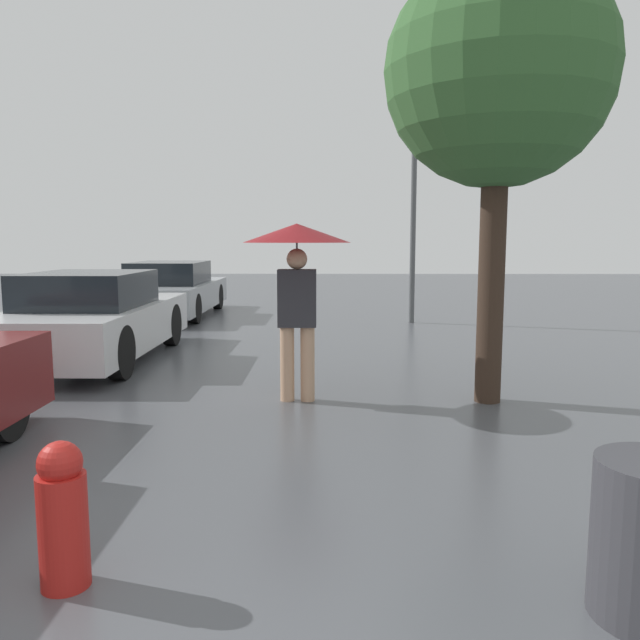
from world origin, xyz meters
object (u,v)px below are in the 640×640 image
(parked_car_middle, at_px, (94,319))
(street_lamp, at_px, (415,149))
(pedestrian, at_px, (297,258))
(parked_car_farthest, at_px, (172,291))
(tree, at_px, (498,75))
(fire_hydrant, at_px, (63,515))

(parked_car_middle, height_order, street_lamp, street_lamp)
(pedestrian, distance_m, street_lamp, 6.86)
(parked_car_farthest, height_order, tree, tree)
(street_lamp, bearing_deg, pedestrian, -108.04)
(parked_car_middle, xyz_separation_m, parked_car_farthest, (-0.20, 5.19, -0.02))
(tree, bearing_deg, street_lamp, 89.57)
(parked_car_farthest, bearing_deg, parked_car_middle, -87.82)
(fire_hydrant, bearing_deg, street_lamp, 72.99)
(parked_car_farthest, xyz_separation_m, fire_hydrant, (2.18, -10.93, -0.20))
(parked_car_farthest, bearing_deg, pedestrian, -66.94)
(fire_hydrant, bearing_deg, parked_car_farthest, 101.26)
(tree, height_order, fire_hydrant, tree)
(tree, bearing_deg, parked_car_farthest, 124.77)
(parked_car_middle, bearing_deg, pedestrian, -36.57)
(pedestrian, bearing_deg, fire_hydrant, -105.17)
(parked_car_farthest, xyz_separation_m, street_lamp, (5.17, -1.13, 2.90))
(pedestrian, bearing_deg, parked_car_middle, 143.43)
(tree, bearing_deg, fire_hydrant, -129.79)
(parked_car_middle, relative_size, street_lamp, 0.78)
(parked_car_farthest, relative_size, street_lamp, 0.85)
(parked_car_farthest, distance_m, fire_hydrant, 11.15)
(pedestrian, relative_size, parked_car_farthest, 0.42)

